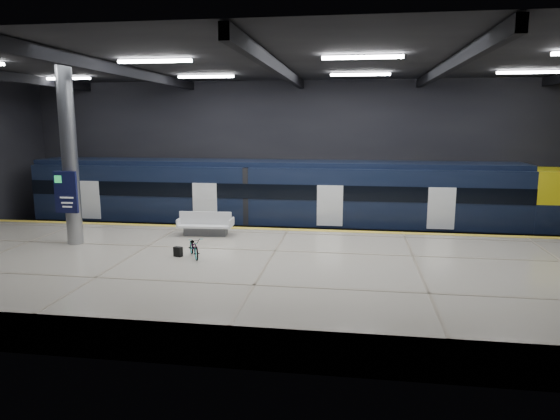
# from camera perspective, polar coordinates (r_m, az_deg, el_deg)

# --- Properties ---
(ground) EXTENTS (30.00, 30.00, 0.00)m
(ground) POSITION_cam_1_polar(r_m,az_deg,el_deg) (19.90, -0.09, -7.01)
(ground) COLOR black
(ground) RESTS_ON ground
(room_shell) EXTENTS (30.10, 16.10, 8.05)m
(room_shell) POSITION_cam_1_polar(r_m,az_deg,el_deg) (19.03, -0.09, 9.69)
(room_shell) COLOR black
(room_shell) RESTS_ON ground
(platform) EXTENTS (30.00, 11.00, 1.10)m
(platform) POSITION_cam_1_polar(r_m,az_deg,el_deg) (17.38, -1.31, -7.67)
(platform) COLOR #B4AB98
(platform) RESTS_ON ground
(safety_strip) EXTENTS (30.00, 0.40, 0.01)m
(safety_strip) POSITION_cam_1_polar(r_m,az_deg,el_deg) (22.26, 0.96, -2.23)
(safety_strip) COLOR gold
(safety_strip) RESTS_ON platform
(rails) EXTENTS (30.00, 1.52, 0.16)m
(rails) POSITION_cam_1_polar(r_m,az_deg,el_deg) (25.15, 1.76, -3.20)
(rails) COLOR gray
(rails) RESTS_ON ground
(train) EXTENTS (29.40, 2.84, 3.79)m
(train) POSITION_cam_1_polar(r_m,az_deg,el_deg) (24.71, 3.09, 1.23)
(train) COLOR black
(train) RESTS_ON ground
(bench) EXTENTS (2.34, 1.07, 1.01)m
(bench) POSITION_cam_1_polar(r_m,az_deg,el_deg) (21.33, -8.49, -1.92)
(bench) COLOR #595B60
(bench) RESTS_ON platform
(bicycle) EXTENTS (1.12, 1.48, 0.74)m
(bicycle) POSITION_cam_1_polar(r_m,az_deg,el_deg) (17.95, -9.78, -4.18)
(bicycle) COLOR #99999E
(bicycle) RESTS_ON platform
(pannier_bag) EXTENTS (0.34, 0.27, 0.35)m
(pannier_bag) POSITION_cam_1_polar(r_m,az_deg,el_deg) (18.20, -11.57, -4.69)
(pannier_bag) COLOR black
(pannier_bag) RESTS_ON platform
(info_column) EXTENTS (0.90, 0.78, 6.90)m
(info_column) POSITION_cam_1_polar(r_m,az_deg,el_deg) (20.86, -22.94, 5.47)
(info_column) COLOR #9EA0A5
(info_column) RESTS_ON platform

